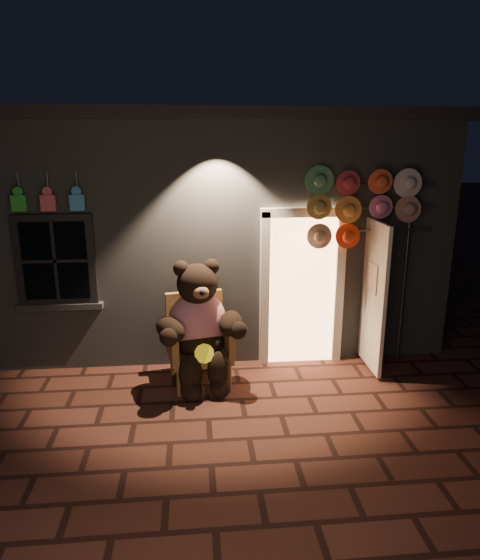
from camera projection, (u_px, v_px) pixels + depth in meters
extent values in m
plane|color=#52281F|center=(209.00, 419.00, 5.65)|extent=(60.00, 60.00, 0.00)
cube|color=slate|center=(200.00, 220.00, 9.03)|extent=(7.00, 5.00, 3.30)
cube|color=black|center=(197.00, 120.00, 8.56)|extent=(7.30, 5.30, 0.16)
cube|color=black|center=(56.00, 260.00, 6.45)|extent=(1.00, 0.10, 1.20)
cube|color=black|center=(56.00, 261.00, 6.43)|extent=(0.82, 0.06, 1.02)
cube|color=slate|center=(61.00, 306.00, 6.63)|extent=(1.10, 0.14, 0.08)
cube|color=#FBB171|center=(301.00, 290.00, 6.90)|extent=(0.92, 0.10, 2.10)
cube|color=beige|center=(264.00, 292.00, 6.82)|extent=(0.12, 0.12, 2.20)
cube|color=beige|center=(339.00, 290.00, 6.91)|extent=(0.12, 0.12, 2.20)
cube|color=beige|center=(305.00, 212.00, 6.57)|extent=(1.16, 0.12, 0.12)
cube|color=beige|center=(374.00, 296.00, 6.62)|extent=(0.05, 0.80, 2.00)
cube|color=green|center=(19.00, 203.00, 6.14)|extent=(0.18, 0.07, 0.20)
cylinder|color=#59595E|center=(18.00, 182.00, 6.13)|extent=(0.02, 0.02, 0.25)
cube|color=#C04F54|center=(48.00, 203.00, 6.17)|extent=(0.18, 0.07, 0.20)
cylinder|color=#59595E|center=(48.00, 182.00, 6.16)|extent=(0.02, 0.02, 0.25)
cube|color=teal|center=(77.00, 203.00, 6.21)|extent=(0.18, 0.07, 0.20)
cylinder|color=#59595E|center=(77.00, 182.00, 6.19)|extent=(0.02, 0.02, 0.25)
cube|color=olive|center=(200.00, 354.00, 6.42)|extent=(0.86, 0.81, 0.11)
cube|color=olive|center=(195.00, 318.00, 6.62)|extent=(0.75, 0.21, 0.75)
cube|color=olive|center=(172.00, 342.00, 6.25)|extent=(0.19, 0.65, 0.43)
cube|color=olive|center=(227.00, 336.00, 6.43)|extent=(0.19, 0.65, 0.43)
cylinder|color=olive|center=(179.00, 383.00, 6.12)|extent=(0.05, 0.05, 0.34)
cylinder|color=olive|center=(230.00, 377.00, 6.28)|extent=(0.05, 0.05, 0.34)
cylinder|color=olive|center=(172.00, 363.00, 6.68)|extent=(0.05, 0.05, 0.34)
cylinder|color=olive|center=(219.00, 358.00, 6.84)|extent=(0.05, 0.05, 0.34)
ellipsoid|color=red|center=(197.00, 322.00, 6.36)|extent=(0.85, 0.72, 0.79)
ellipsoid|color=black|center=(199.00, 341.00, 6.34)|extent=(0.70, 0.63, 0.37)
sphere|color=black|center=(197.00, 284.00, 6.16)|extent=(0.59, 0.59, 0.51)
sphere|color=black|center=(181.00, 269.00, 6.09)|extent=(0.20, 0.20, 0.20)
sphere|color=black|center=(211.00, 267.00, 6.19)|extent=(0.20, 0.20, 0.20)
ellipsoid|color=#8C5C40|center=(201.00, 293.00, 5.96)|extent=(0.22, 0.17, 0.16)
ellipsoid|color=black|center=(170.00, 329.00, 6.03)|extent=(0.51, 0.59, 0.29)
ellipsoid|color=black|center=(231.00, 323.00, 6.22)|extent=(0.38, 0.56, 0.29)
ellipsoid|color=black|center=(190.00, 374.00, 6.06)|extent=(0.29, 0.29, 0.49)
ellipsoid|color=black|center=(219.00, 370.00, 6.15)|extent=(0.29, 0.29, 0.49)
sphere|color=black|center=(192.00, 391.00, 6.05)|extent=(0.27, 0.27, 0.27)
sphere|color=black|center=(220.00, 387.00, 6.14)|extent=(0.27, 0.27, 0.27)
cylinder|color=yellow|center=(204.00, 354.00, 6.04)|extent=(0.26, 0.14, 0.23)
cylinder|color=#59595E|center=(405.00, 269.00, 6.86)|extent=(0.04, 0.04, 2.69)
cylinder|color=#59595E|center=(392.00, 185.00, 6.50)|extent=(1.20, 0.03, 0.03)
cylinder|color=#59595E|center=(390.00, 207.00, 6.58)|extent=(1.20, 0.03, 0.03)
cylinder|color=#59595E|center=(388.00, 230.00, 6.66)|extent=(1.20, 0.03, 0.03)
cylinder|color=#4A8453|center=(320.00, 182.00, 6.34)|extent=(0.34, 0.11, 0.34)
cylinder|color=#B03038|center=(351.00, 182.00, 6.35)|extent=(0.34, 0.11, 0.34)
cylinder|color=#E1532D|center=(382.00, 182.00, 6.35)|extent=(0.34, 0.11, 0.34)
cylinder|color=beige|center=(410.00, 181.00, 6.45)|extent=(0.34, 0.11, 0.34)
cylinder|color=olive|center=(319.00, 209.00, 6.41)|extent=(0.34, 0.11, 0.34)
cylinder|color=orange|center=(350.00, 209.00, 6.41)|extent=(0.34, 0.11, 0.34)
cylinder|color=pink|center=(378.00, 208.00, 6.51)|extent=(0.34, 0.11, 0.34)
cylinder|color=tan|center=(409.00, 208.00, 6.51)|extent=(0.34, 0.11, 0.34)
cylinder|color=#F9B27E|center=(319.00, 236.00, 6.47)|extent=(0.34, 0.11, 0.34)
cylinder|color=red|center=(347.00, 235.00, 6.57)|extent=(0.34, 0.11, 0.34)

